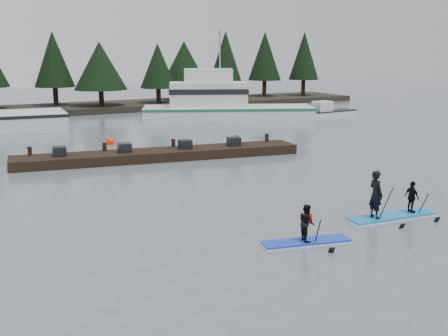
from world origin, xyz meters
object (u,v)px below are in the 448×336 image
paddleboard_duo (390,203)px  paddleboard_solo (306,230)px  fishing_boat_medium (223,112)px  floating_dock (160,155)px

paddleboard_duo → paddleboard_solo: bearing=-165.5°
paddleboard_solo → fishing_boat_medium: bearing=79.4°
floating_dock → paddleboard_solo: bearing=-85.6°
floating_dock → paddleboard_solo: size_ratio=5.46×
floating_dock → paddleboard_duo: bearing=-69.2°
paddleboard_solo → paddleboard_duo: 4.40m
paddleboard_duo → fishing_boat_medium: bearing=78.0°
floating_dock → paddleboard_solo: paddleboard_solo is taller
fishing_boat_medium → paddleboard_duo: size_ratio=4.26×
fishing_boat_medium → paddleboard_solo: fishing_boat_medium is taller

